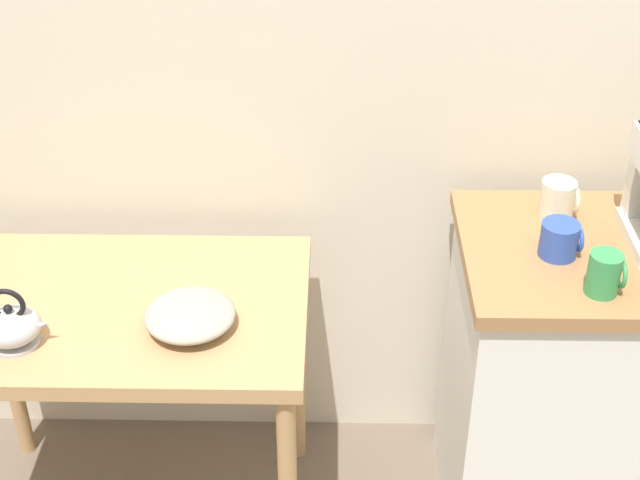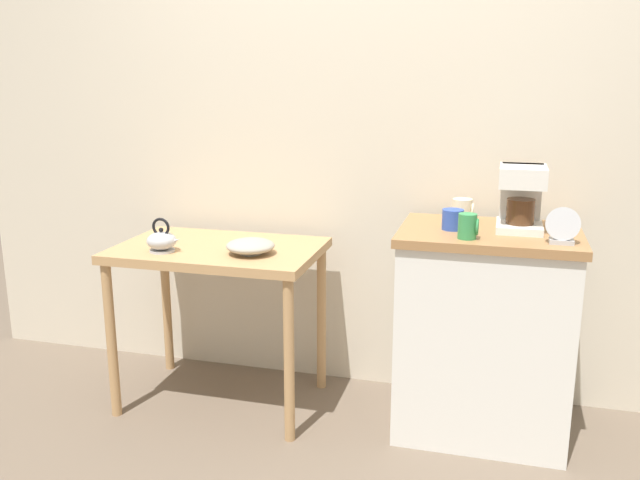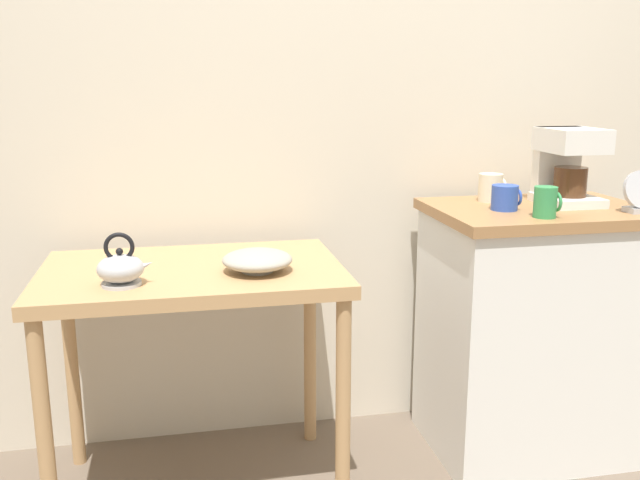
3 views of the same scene
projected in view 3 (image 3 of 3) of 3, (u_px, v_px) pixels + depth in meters
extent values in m
plane|color=#6B5B4C|center=(383.00, 468.00, 2.37)|extent=(8.00, 8.00, 0.00)
cube|color=beige|center=(383.00, 51.00, 2.48)|extent=(4.40, 0.10, 2.80)
cube|color=tan|center=(192.00, 274.00, 2.08)|extent=(0.90, 0.59, 0.04)
cylinder|color=tan|center=(45.00, 443.00, 1.84)|extent=(0.04, 0.04, 0.71)
cylinder|color=tan|center=(343.00, 414.00, 2.00)|extent=(0.04, 0.04, 0.71)
cylinder|color=tan|center=(72.00, 367.00, 2.33)|extent=(0.04, 0.04, 0.71)
cylinder|color=tan|center=(310.00, 349.00, 2.49)|extent=(0.04, 0.04, 0.71)
cube|color=white|center=(531.00, 335.00, 2.44)|extent=(0.69, 0.50, 0.85)
cube|color=#9E7044|center=(541.00, 212.00, 2.34)|extent=(0.72, 0.53, 0.04)
cylinder|color=#9E998C|center=(258.00, 270.00, 2.03)|extent=(0.09, 0.09, 0.01)
ellipsoid|color=#9E998C|center=(257.00, 260.00, 2.03)|extent=(0.21, 0.21, 0.06)
cylinder|color=#B2B5BA|center=(122.00, 284.00, 1.90)|extent=(0.11, 0.11, 0.01)
ellipsoid|color=#B2B5BA|center=(121.00, 269.00, 1.89)|extent=(0.13, 0.13, 0.08)
cone|color=#B2B5BA|center=(143.00, 266.00, 1.90)|extent=(0.06, 0.03, 0.05)
sphere|color=black|center=(119.00, 251.00, 1.88)|extent=(0.02, 0.02, 0.02)
torus|color=black|center=(119.00, 247.00, 1.87)|extent=(0.08, 0.01, 0.08)
cube|color=white|center=(567.00, 200.00, 2.38)|extent=(0.18, 0.22, 0.03)
cube|color=white|center=(557.00, 164.00, 2.43)|extent=(0.16, 0.05, 0.26)
cube|color=white|center=(572.00, 140.00, 2.33)|extent=(0.18, 0.22, 0.08)
cylinder|color=#4C2D19|center=(570.00, 182.00, 2.35)|extent=(0.11, 0.11, 0.10)
cylinder|color=#2D4CAD|center=(505.00, 198.00, 2.27)|extent=(0.09, 0.09, 0.08)
torus|color=#2D4CAD|center=(517.00, 197.00, 2.28)|extent=(0.01, 0.06, 0.06)
cylinder|color=#338C4C|center=(545.00, 202.00, 2.14)|extent=(0.07, 0.07, 0.10)
torus|color=#338C4C|center=(556.00, 202.00, 2.15)|extent=(0.01, 0.06, 0.06)
cylinder|color=beige|center=(490.00, 188.00, 2.43)|extent=(0.08, 0.08, 0.10)
torus|color=beige|center=(502.00, 187.00, 2.44)|extent=(0.01, 0.06, 0.06)
cube|color=#B2B5BA|center=(639.00, 210.00, 2.23)|extent=(0.09, 0.06, 0.02)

